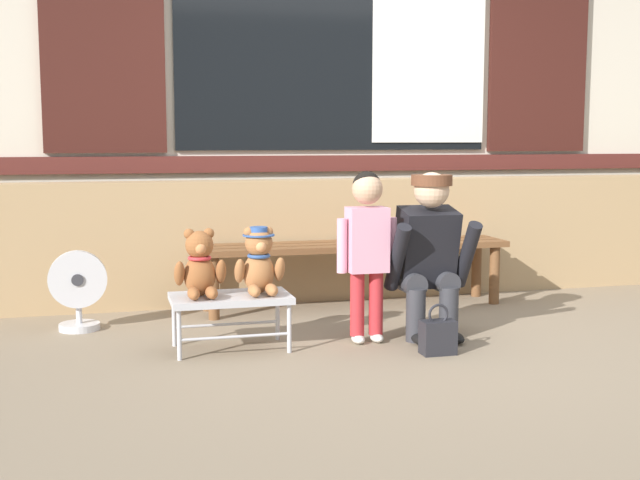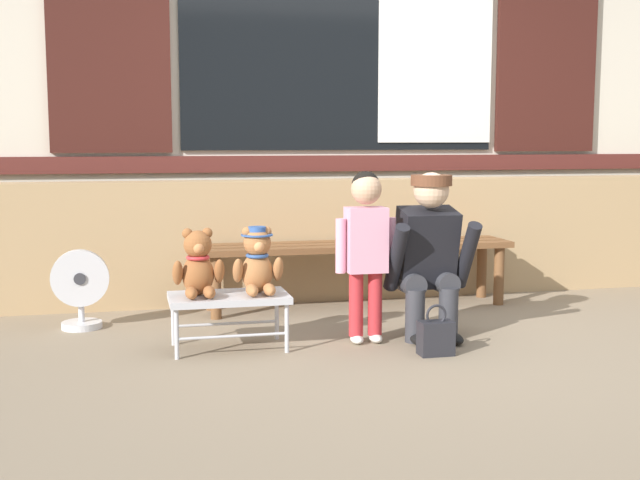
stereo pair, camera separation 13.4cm
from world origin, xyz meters
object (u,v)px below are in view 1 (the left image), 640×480
(teddy_bear_plain, at_px, (200,266))
(handbag_on_ground, at_px, (438,336))
(teddy_bear_with_hat, at_px, (259,262))
(wooden_bench_long, at_px, (354,253))
(child_standing, at_px, (367,237))
(adult_crouching, at_px, (429,254))
(small_display_bench, at_px, (230,301))
(floor_fan, at_px, (78,291))

(teddy_bear_plain, distance_m, handbag_on_ground, 1.32)
(teddy_bear_plain, bearing_deg, teddy_bear_with_hat, 0.13)
(wooden_bench_long, height_order, teddy_bear_with_hat, teddy_bear_with_hat)
(child_standing, distance_m, adult_crouching, 0.40)
(small_display_bench, bearing_deg, teddy_bear_with_hat, 0.77)
(wooden_bench_long, relative_size, handbag_on_ground, 7.72)
(small_display_bench, relative_size, floor_fan, 1.33)
(teddy_bear_plain, relative_size, handbag_on_ground, 1.34)
(wooden_bench_long, xyz_separation_m, teddy_bear_with_hat, (-0.82, -0.90, 0.10))
(wooden_bench_long, height_order, floor_fan, floor_fan)
(handbag_on_ground, xyz_separation_m, floor_fan, (-1.85, 1.06, 0.14))
(small_display_bench, xyz_separation_m, adult_crouching, (1.14, -0.01, 0.21))
(child_standing, bearing_deg, small_display_bench, 177.66)
(teddy_bear_with_hat, xyz_separation_m, handbag_on_ground, (0.89, -0.38, -0.38))
(wooden_bench_long, height_order, handbag_on_ground, wooden_bench_long)
(child_standing, bearing_deg, wooden_bench_long, 76.77)
(teddy_bear_plain, bearing_deg, small_display_bench, -0.51)
(teddy_bear_with_hat, bearing_deg, small_display_bench, -179.23)
(small_display_bench, bearing_deg, adult_crouching, -0.35)
(teddy_bear_plain, distance_m, teddy_bear_with_hat, 0.32)
(wooden_bench_long, bearing_deg, handbag_on_ground, -87.12)
(floor_fan, bearing_deg, handbag_on_ground, -29.70)
(wooden_bench_long, bearing_deg, teddy_bear_plain, -141.66)
(child_standing, height_order, handbag_on_ground, child_standing)
(teddy_bear_plain, height_order, handbag_on_ground, teddy_bear_plain)
(child_standing, relative_size, handbag_on_ground, 3.52)
(small_display_bench, distance_m, handbag_on_ground, 1.12)
(small_display_bench, distance_m, floor_fan, 1.05)
(small_display_bench, height_order, teddy_bear_plain, teddy_bear_plain)
(wooden_bench_long, distance_m, teddy_bear_with_hat, 1.22)
(adult_crouching, bearing_deg, wooden_bench_long, 100.08)
(handbag_on_ground, relative_size, floor_fan, 0.57)
(adult_crouching, relative_size, floor_fan, 1.98)
(floor_fan, bearing_deg, small_display_bench, -40.00)
(child_standing, bearing_deg, handbag_on_ground, -50.81)
(adult_crouching, bearing_deg, child_standing, -176.38)
(wooden_bench_long, relative_size, small_display_bench, 3.28)
(small_display_bench, relative_size, child_standing, 0.67)
(small_display_bench, height_order, child_standing, child_standing)
(wooden_bench_long, xyz_separation_m, floor_fan, (-1.79, -0.23, -0.13))
(child_standing, distance_m, handbag_on_ground, 0.67)
(floor_fan, bearing_deg, teddy_bear_plain, -46.26)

